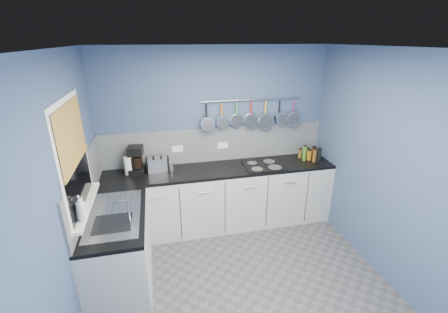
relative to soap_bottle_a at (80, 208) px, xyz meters
name	(u,v)px	position (x,y,z in m)	size (l,w,h in m)	color
floor	(243,283)	(1.53, -0.02, -1.18)	(3.20, 3.00, 0.02)	#47474C
ceiling	(250,47)	(1.53, -0.02, 1.34)	(3.20, 3.00, 0.02)	white
wall_back	(216,137)	(1.53, 1.49, 0.08)	(3.20, 0.02, 2.50)	#374A6E
wall_front	(330,309)	(1.53, -1.53, 0.08)	(3.20, 0.02, 2.50)	#374A6E
wall_left	(68,202)	(-0.08, -0.02, 0.08)	(0.02, 3.00, 2.50)	#374A6E
wall_right	(388,169)	(3.14, -0.02, 0.08)	(0.02, 3.00, 2.50)	#374A6E
backsplash_back	(216,144)	(1.53, 1.47, -0.02)	(3.20, 0.02, 0.50)	#98999E
backsplash_left	(86,182)	(-0.06, 0.58, -0.02)	(0.02, 1.80, 0.50)	#98999E
cabinet_run_back	(220,198)	(1.53, 1.18, -0.74)	(3.20, 0.60, 0.86)	#B9B7B2
worktop_back	(220,169)	(1.53, 1.18, -0.29)	(3.20, 0.60, 0.04)	black
cabinet_run_left	(121,252)	(0.23, 0.28, -0.74)	(0.60, 1.20, 0.86)	#B9B7B2
worktop_left	(115,216)	(0.23, 0.28, -0.29)	(0.60, 1.20, 0.04)	black
window_frame	(74,157)	(-0.05, 0.28, 0.38)	(0.01, 1.00, 1.10)	white
window_glass	(75,157)	(-0.04, 0.28, 0.38)	(0.01, 0.90, 1.00)	black
bamboo_blind	(71,134)	(-0.03, 0.28, 0.61)	(0.01, 0.90, 0.55)	#BE9442
window_sill	(86,205)	(-0.02, 0.28, -0.13)	(0.10, 0.98, 0.03)	white
sink_unit	(115,214)	(0.23, 0.28, -0.27)	(0.50, 0.95, 0.01)	silver
mixer_tap	(129,210)	(0.39, 0.10, -0.14)	(0.12, 0.08, 0.26)	silver
socket_left	(178,149)	(0.98, 1.45, -0.04)	(0.15, 0.01, 0.09)	white
socket_right	(223,145)	(1.63, 1.45, -0.04)	(0.15, 0.01, 0.09)	white
pot_rail	(251,100)	(2.03, 1.43, 0.61)	(0.02, 0.02, 1.45)	silver
soap_bottle_a	(80,208)	(0.00, 0.00, 0.00)	(0.09, 0.09, 0.24)	white
soap_bottle_b	(83,206)	(0.00, 0.09, -0.03)	(0.08, 0.08, 0.17)	white
paper_towel	(128,166)	(0.32, 1.26, -0.15)	(0.11, 0.11, 0.24)	white
coffee_maker	(136,160)	(0.42, 1.30, -0.09)	(0.20, 0.22, 0.36)	black
toaster	(158,164)	(0.69, 1.29, -0.18)	(0.28, 0.16, 0.18)	silver
canister	(171,167)	(0.86, 1.24, -0.21)	(0.09, 0.09, 0.12)	silver
hob	(263,165)	(2.14, 1.12, -0.26)	(0.53, 0.47, 0.01)	black
pan_0	(207,116)	(1.40, 1.42, 0.42)	(0.19, 0.13, 0.38)	silver
pan_1	(222,114)	(1.61, 1.42, 0.43)	(0.17, 0.10, 0.36)	silver
pan_2	(237,114)	(1.82, 1.42, 0.42)	(0.19, 0.05, 0.38)	silver
pan_3	(251,114)	(2.03, 1.42, 0.41)	(0.21, 0.07, 0.40)	silver
pan_4	(265,114)	(2.24, 1.42, 0.40)	(0.23, 0.09, 0.42)	silver
pan_5	(279,111)	(2.45, 1.42, 0.44)	(0.16, 0.13, 0.35)	silver
pan_6	(293,112)	(2.67, 1.42, 0.41)	(0.22, 0.08, 0.41)	silver
condiment_0	(314,152)	(3.00, 1.28, -0.20)	(0.07, 0.07, 0.15)	#4C190C
condiment_1	(307,152)	(2.90, 1.31, -0.20)	(0.05, 0.05, 0.13)	#265919
condiment_2	(300,154)	(2.78, 1.30, -0.21)	(0.05, 0.05, 0.12)	brown
condiment_3	(316,155)	(3.00, 1.21, -0.22)	(0.05, 0.05, 0.10)	olive
condiment_4	(309,155)	(2.88, 1.20, -0.20)	(0.07, 0.07, 0.14)	#8C5914
condiment_5	(304,153)	(2.79, 1.19, -0.16)	(0.05, 0.05, 0.22)	#3F721E
condiment_6	(319,155)	(2.97, 1.09, -0.17)	(0.07, 0.07, 0.20)	black
condiment_7	(314,156)	(2.90, 1.10, -0.18)	(0.05, 0.05, 0.18)	brown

